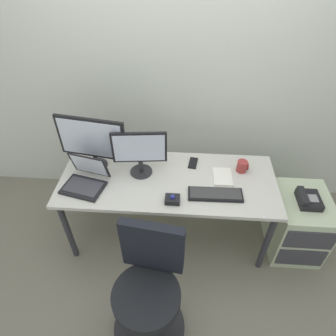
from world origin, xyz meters
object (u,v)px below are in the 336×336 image
at_px(keyboard, 215,194).
at_px(paper_notepad, 223,177).
at_px(trackball_mouse, 172,199).
at_px(monitor_side, 140,151).
at_px(laptop, 86,179).
at_px(coffee_mug, 242,166).
at_px(file_cabinet, 297,223).
at_px(cell_phone, 193,163).
at_px(desk_phone, 308,199).
at_px(office_chair, 149,291).
at_px(monitor_main, 92,140).

xyz_separation_m(keyboard, paper_notepad, (0.07, 0.21, -0.01)).
bearing_deg(trackball_mouse, paper_notepad, 36.58).
xyz_separation_m(monitor_side, laptop, (-0.41, -0.17, -0.17)).
xyz_separation_m(coffee_mug, paper_notepad, (-0.16, -0.09, -0.04)).
relative_size(file_cabinet, laptop, 1.59).
height_order(coffee_mug, paper_notepad, coffee_mug).
distance_m(coffee_mug, cell_phone, 0.41).
bearing_deg(paper_notepad, laptop, -171.77).
bearing_deg(file_cabinet, monitor_side, 175.31).
distance_m(paper_notepad, cell_phone, 0.28).
height_order(keyboard, laptop, laptop).
bearing_deg(laptop, desk_phone, 1.36).
bearing_deg(file_cabinet, desk_phone, -116.78).
distance_m(office_chair, coffee_mug, 1.20).
distance_m(desk_phone, keyboard, 0.76).
bearing_deg(paper_notepad, keyboard, -108.57).
xyz_separation_m(laptop, cell_phone, (0.83, 0.31, -0.05)).
height_order(keyboard, paper_notepad, keyboard).
relative_size(office_chair, monitor_side, 2.27).
relative_size(file_cabinet, monitor_side, 1.37).
bearing_deg(file_cabinet, office_chair, -147.46).
height_order(office_chair, keyboard, office_chair).
bearing_deg(coffee_mug, monitor_main, -178.96).
height_order(desk_phone, office_chair, office_chair).
bearing_deg(keyboard, desk_phone, 7.22).
distance_m(file_cabinet, monitor_side, 1.49).
height_order(coffee_mug, cell_phone, coffee_mug).
relative_size(keyboard, paper_notepad, 1.98).
bearing_deg(paper_notepad, desk_phone, -9.60).
xyz_separation_m(file_cabinet, keyboard, (-0.75, -0.11, 0.43)).
xyz_separation_m(monitor_side, coffee_mug, (0.82, 0.08, -0.17)).
bearing_deg(laptop, monitor_side, 22.32).
relative_size(file_cabinet, coffee_mug, 6.00).
bearing_deg(monitor_side, desk_phone, -5.42).
bearing_deg(paper_notepad, cell_phone, 147.18).
distance_m(keyboard, paper_notepad, 0.22).
xyz_separation_m(laptop, coffee_mug, (1.23, 0.25, -0.01)).
xyz_separation_m(monitor_side, keyboard, (0.59, -0.22, -0.21)).
bearing_deg(keyboard, cell_phone, 115.03).
relative_size(file_cabinet, cell_phone, 4.09).
distance_m(keyboard, trackball_mouse, 0.33).
bearing_deg(paper_notepad, office_chair, -120.69).
relative_size(desk_phone, cell_phone, 1.41).
height_order(keyboard, trackball_mouse, trackball_mouse).
xyz_separation_m(monitor_main, coffee_mug, (1.21, 0.02, -0.21)).
bearing_deg(monitor_side, file_cabinet, -4.69).
distance_m(desk_phone, laptop, 1.75).
height_order(office_chair, laptop, office_chair).
relative_size(keyboard, laptop, 1.13).
relative_size(monitor_side, laptop, 1.16).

